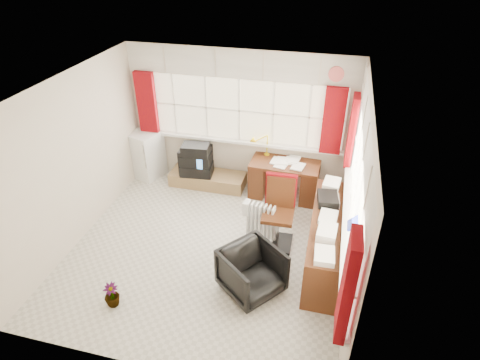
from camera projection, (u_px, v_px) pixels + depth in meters
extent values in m
plane|color=beige|center=(208.00, 249.00, 6.08)|extent=(4.00, 4.00, 0.00)
plane|color=beige|center=(240.00, 121.00, 7.05)|extent=(4.00, 0.00, 4.00)
plane|color=beige|center=(137.00, 289.00, 3.77)|extent=(4.00, 0.00, 4.00)
plane|color=beige|center=(73.00, 162.00, 5.82)|extent=(0.00, 4.00, 4.00)
plane|color=beige|center=(356.00, 200.00, 5.00)|extent=(0.00, 4.00, 4.00)
plane|color=white|center=(199.00, 90.00, 4.74)|extent=(4.00, 4.00, 0.00)
plane|color=beige|center=(239.00, 111.00, 6.93)|extent=(3.60, 0.00, 3.60)
cube|color=white|center=(239.00, 142.00, 7.21)|extent=(3.70, 0.12, 0.05)
cube|color=white|center=(174.00, 105.00, 7.17)|extent=(0.03, 0.02, 1.10)
cube|color=white|center=(206.00, 108.00, 7.04)|extent=(0.03, 0.02, 1.10)
cube|color=white|center=(239.00, 111.00, 6.92)|extent=(0.03, 0.02, 1.10)
cube|color=white|center=(274.00, 114.00, 6.80)|extent=(0.03, 0.02, 1.10)
cube|color=white|center=(309.00, 118.00, 6.68)|extent=(0.03, 0.02, 1.10)
plane|color=beige|center=(357.00, 186.00, 4.90)|extent=(0.00, 3.60, 3.60)
cube|color=white|center=(347.00, 223.00, 5.22)|extent=(0.12, 3.70, 0.05)
cube|color=white|center=(356.00, 251.00, 3.92)|extent=(0.02, 0.03, 1.10)
cube|color=white|center=(356.00, 215.00, 4.41)|extent=(0.02, 0.03, 1.10)
cube|color=white|center=(356.00, 186.00, 4.90)|extent=(0.02, 0.03, 1.10)
cube|color=white|center=(356.00, 163.00, 5.39)|extent=(0.02, 0.03, 1.10)
cube|color=white|center=(356.00, 143.00, 5.89)|extent=(0.02, 0.03, 1.10)
cube|color=maroon|center=(147.00, 103.00, 7.21)|extent=(0.35, 0.10, 1.15)
cube|color=maroon|center=(333.00, 121.00, 6.53)|extent=(0.35, 0.10, 1.15)
cube|color=maroon|center=(352.00, 131.00, 6.23)|extent=(0.10, 0.35, 1.15)
cube|color=maroon|center=(347.00, 287.00, 3.52)|extent=(0.10, 0.35, 1.15)
cube|color=silver|center=(239.00, 65.00, 6.49)|extent=(3.95, 0.08, 0.48)
cube|color=silver|center=(366.00, 126.00, 4.48)|extent=(0.08, 3.95, 0.48)
cube|color=#4F2812|center=(285.00, 164.00, 6.93)|extent=(1.21, 0.63, 0.05)
cube|color=#4F2812|center=(259.00, 177.00, 7.22)|extent=(0.29, 0.54, 0.63)
cube|color=#4F2812|center=(310.00, 185.00, 7.01)|extent=(0.29, 0.54, 0.63)
cube|color=white|center=(285.00, 163.00, 6.91)|extent=(0.21, 0.28, 0.02)
cube|color=white|center=(285.00, 162.00, 6.91)|extent=(0.21, 0.28, 0.02)
cube|color=white|center=(285.00, 162.00, 6.91)|extent=(0.21, 0.28, 0.02)
cube|color=white|center=(285.00, 162.00, 6.91)|extent=(0.21, 0.28, 0.02)
cube|color=white|center=(285.00, 162.00, 6.90)|extent=(0.21, 0.28, 0.02)
cube|color=white|center=(285.00, 162.00, 6.90)|extent=(0.21, 0.28, 0.02)
cylinder|color=yellow|center=(267.00, 154.00, 7.17)|extent=(0.09, 0.09, 0.02)
cylinder|color=yellow|center=(267.00, 145.00, 7.07)|extent=(0.02, 0.02, 0.36)
cone|color=yellow|center=(267.00, 138.00, 7.00)|extent=(0.16, 0.14, 0.15)
cube|color=black|center=(276.00, 242.00, 6.18)|extent=(0.48, 0.48, 0.04)
cylinder|color=silver|center=(277.00, 230.00, 6.04)|extent=(0.06, 0.06, 0.54)
cube|color=#4F2812|center=(278.00, 216.00, 5.90)|extent=(0.47, 0.45, 0.06)
cube|color=#4F2812|center=(281.00, 191.00, 5.93)|extent=(0.42, 0.06, 0.52)
cube|color=maroon|center=(281.00, 190.00, 5.92)|extent=(0.46, 0.08, 0.54)
imported|color=black|center=(252.00, 272.00, 5.23)|extent=(1.00, 1.00, 0.66)
cube|color=white|center=(260.00, 237.00, 6.25)|extent=(0.46, 0.24, 0.09)
cube|color=white|center=(249.00, 217.00, 6.14)|extent=(0.05, 0.13, 0.57)
cube|color=white|center=(253.00, 218.00, 6.12)|extent=(0.05, 0.13, 0.57)
cube|color=white|center=(257.00, 219.00, 6.10)|extent=(0.05, 0.13, 0.57)
cube|color=white|center=(261.00, 220.00, 6.08)|extent=(0.05, 0.13, 0.57)
cube|color=white|center=(265.00, 221.00, 6.06)|extent=(0.05, 0.13, 0.57)
cube|color=white|center=(269.00, 222.00, 6.04)|extent=(0.05, 0.13, 0.57)
cube|color=white|center=(273.00, 223.00, 6.01)|extent=(0.05, 0.13, 0.57)
cube|color=#4F2812|center=(327.00, 240.00, 5.69)|extent=(0.50, 2.00, 0.75)
cube|color=white|center=(324.00, 255.00, 4.81)|extent=(0.24, 0.32, 0.10)
cube|color=white|center=(327.00, 234.00, 5.14)|extent=(0.24, 0.32, 0.10)
cube|color=white|center=(328.00, 216.00, 5.47)|extent=(0.24, 0.32, 0.10)
cube|color=white|center=(330.00, 199.00, 5.80)|extent=(0.24, 0.32, 0.10)
cube|color=white|center=(332.00, 185.00, 6.12)|extent=(0.24, 0.32, 0.10)
cube|color=black|center=(328.00, 199.00, 5.78)|extent=(0.33, 0.40, 0.12)
cube|color=#9B794D|center=(208.00, 179.00, 7.54)|extent=(1.40, 0.50, 0.25)
cube|color=black|center=(196.00, 160.00, 7.41)|extent=(0.55, 0.50, 0.48)
cube|color=#4D90DC|center=(192.00, 167.00, 7.20)|extent=(0.41, 0.03, 0.33)
cube|color=black|center=(197.00, 169.00, 7.40)|extent=(0.62, 0.43, 0.21)
cube|color=black|center=(196.00, 159.00, 7.29)|extent=(0.57, 0.41, 0.20)
cube|color=black|center=(196.00, 150.00, 7.18)|extent=(0.52, 0.38, 0.19)
cube|color=white|center=(146.00, 154.00, 7.68)|extent=(0.68, 0.68, 0.91)
cube|color=silver|center=(145.00, 157.00, 7.31)|extent=(0.03, 0.03, 0.48)
imported|color=white|center=(188.00, 178.00, 7.48)|extent=(0.13, 0.13, 0.33)
imported|color=#84C5B7|center=(207.00, 180.00, 7.53)|extent=(0.14, 0.14, 0.21)
imported|color=black|center=(112.00, 295.00, 5.10)|extent=(0.21, 0.21, 0.35)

